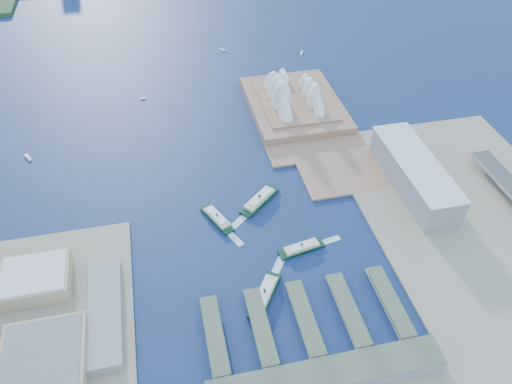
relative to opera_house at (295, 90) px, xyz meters
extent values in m
plane|color=#0F2248|center=(-105.00, -280.00, -32.00)|extent=(3000.00, 3000.00, 0.00)
cube|color=gray|center=(135.00, -330.00, -30.50)|extent=(240.00, 500.00, 3.00)
cube|color=#986E53|center=(2.50, -20.00, -30.50)|extent=(135.00, 220.00, 3.00)
cube|color=gray|center=(90.00, -200.00, -11.50)|extent=(45.00, 155.00, 35.00)
cube|color=gray|center=(-90.00, -415.00, -23.00)|extent=(200.00, 28.00, 12.00)
camera|label=1|loc=(-192.51, -604.26, 364.63)|focal=35.00mm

